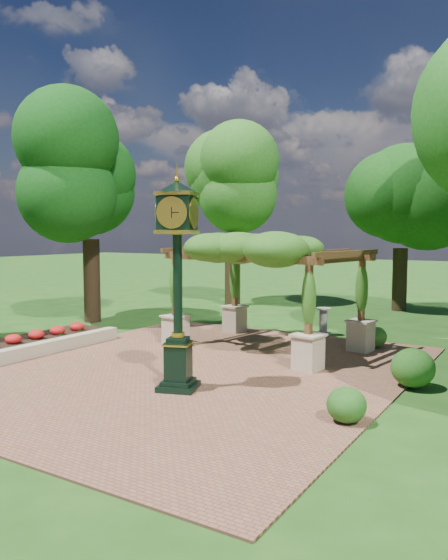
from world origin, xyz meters
The scene contains 13 objects.
ground centered at (0.00, 0.00, 0.00)m, with size 120.00×120.00×0.00m, color #1E4714.
brick_plaza centered at (0.00, 1.00, 0.02)m, with size 10.00×12.00×0.04m, color brown.
border_wall centered at (-4.60, 0.50, 0.20)m, with size 0.35×5.00×0.40m, color #C6B793.
flower_bed centered at (-5.50, 0.50, 0.18)m, with size 1.50×5.00×0.36m, color red.
pedestal_clock centered at (0.74, -0.63, 2.79)m, with size 1.16×1.16×4.66m.
pergola centered at (0.36, 4.30, 2.87)m, with size 6.03×4.30×3.49m.
sundial centered at (1.07, 7.18, 0.42)m, with size 0.67×0.67×0.95m.
shrub_front centered at (4.61, -0.73, 0.37)m, with size 0.73×0.73×0.66m, color #215117.
shrub_mid centered at (5.11, 2.27, 0.48)m, with size 0.97×0.97×0.88m, color #245718.
shrub_back centered at (3.15, 6.02, 0.37)m, with size 0.74×0.74×0.67m, color #29611C.
tree_west_near centered at (-7.75, 5.22, 5.72)m, with size 4.24×4.24×8.33m.
tree_west_far centered at (-5.55, 12.28, 5.92)m, with size 4.01×4.01×8.66m.
tree_north centered at (1.75, 14.63, 4.95)m, with size 4.21×4.21×7.21m.
Camera 1 is at (7.79, -10.15, 3.50)m, focal length 35.00 mm.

